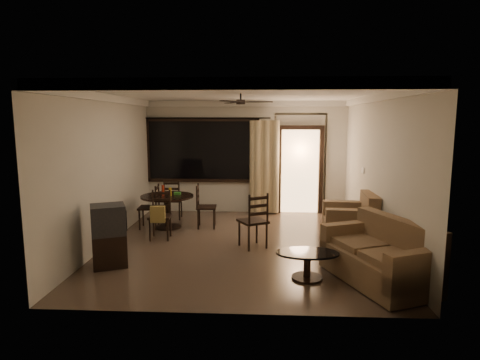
# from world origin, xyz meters

# --- Properties ---
(ground) EXTENTS (5.50, 5.50, 0.00)m
(ground) POSITION_xyz_m (0.00, 0.00, 0.00)
(ground) COLOR #7F6651
(ground) RESTS_ON ground
(room_shell) EXTENTS (5.50, 6.70, 5.50)m
(room_shell) POSITION_xyz_m (0.59, 1.77, 1.83)
(room_shell) COLOR beige
(room_shell) RESTS_ON ground
(dining_table) EXTENTS (1.14, 1.14, 0.93)m
(dining_table) POSITION_xyz_m (-1.65, 1.13, 0.56)
(dining_table) COLOR black
(dining_table) RESTS_ON ground
(dining_chair_west) EXTENTS (0.45, 0.45, 0.95)m
(dining_chair_west) POSITION_xyz_m (-2.04, 1.08, 0.28)
(dining_chair_west) COLOR black
(dining_chair_west) RESTS_ON ground
(dining_chair_east) EXTENTS (0.45, 0.45, 0.95)m
(dining_chair_east) POSITION_xyz_m (-0.82, 1.19, 0.28)
(dining_chair_east) COLOR black
(dining_chair_east) RESTS_ON ground
(dining_chair_south) EXTENTS (0.45, 0.50, 0.95)m
(dining_chair_south) POSITION_xyz_m (-1.60, 0.28, 0.31)
(dining_chair_south) COLOR black
(dining_chair_south) RESTS_ON ground
(dining_chair_north) EXTENTS (0.45, 0.45, 0.95)m
(dining_chair_north) POSITION_xyz_m (-1.70, 1.92, 0.28)
(dining_chair_north) COLOR black
(dining_chair_north) RESTS_ON ground
(tv_cabinet) EXTENTS (0.66, 0.64, 1.00)m
(tv_cabinet) POSITION_xyz_m (-2.05, -1.22, 0.50)
(tv_cabinet) COLOR black
(tv_cabinet) RESTS_ON ground
(sofa) EXTENTS (1.46, 1.90, 0.90)m
(sofa) POSITION_xyz_m (2.11, -1.66, 0.36)
(sofa) COLOR #472F21
(sofa) RESTS_ON ground
(armchair) EXTENTS (1.02, 1.02, 0.95)m
(armchair) POSITION_xyz_m (2.11, 0.16, 0.39)
(armchair) COLOR #472F21
(armchair) RESTS_ON ground
(coffee_table) EXTENTS (0.93, 0.56, 0.41)m
(coffee_table) POSITION_xyz_m (1.06, -1.60, 0.27)
(coffee_table) COLOR black
(coffee_table) RESTS_ON ground
(side_chair) EXTENTS (0.62, 0.62, 1.03)m
(side_chair) POSITION_xyz_m (0.24, -0.15, 0.31)
(side_chair) COLOR black
(side_chair) RESTS_ON ground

